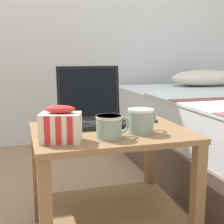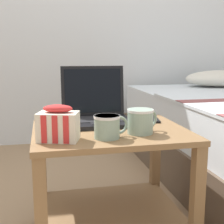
{
  "view_description": "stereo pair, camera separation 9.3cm",
  "coord_description": "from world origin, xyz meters",
  "px_view_note": "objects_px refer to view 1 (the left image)",
  "views": [
    {
      "loc": [
        -0.36,
        -1.22,
        0.8
      ],
      "look_at": [
        0.0,
        -0.04,
        0.57
      ],
      "focal_mm": 50.0,
      "sensor_mm": 36.0,
      "label": 1
    },
    {
      "loc": [
        -0.26,
        -1.24,
        0.8
      ],
      "look_at": [
        0.0,
        -0.04,
        0.57
      ],
      "focal_mm": 50.0,
      "sensor_mm": 36.0,
      "label": 2
    }
  ],
  "objects_px": {
    "mug_front_left": "(141,119)",
    "cell_phone": "(146,118)",
    "snack_bag": "(61,126)",
    "laptop": "(93,111)",
    "mug_front_right": "(110,125)"
  },
  "relations": [
    {
      "from": "laptop",
      "to": "mug_front_left",
      "type": "distance_m",
      "value": 0.28
    },
    {
      "from": "laptop",
      "to": "snack_bag",
      "type": "distance_m",
      "value": 0.34
    },
    {
      "from": "mug_front_right",
      "to": "cell_phone",
      "type": "xyz_separation_m",
      "value": [
        0.26,
        0.28,
        -0.04
      ]
    },
    {
      "from": "mug_front_right",
      "to": "cell_phone",
      "type": "height_order",
      "value": "mug_front_right"
    },
    {
      "from": "snack_bag",
      "to": "cell_phone",
      "type": "xyz_separation_m",
      "value": [
        0.44,
        0.27,
        -0.05
      ]
    },
    {
      "from": "mug_front_left",
      "to": "cell_phone",
      "type": "height_order",
      "value": "mug_front_left"
    },
    {
      "from": "mug_front_left",
      "to": "mug_front_right",
      "type": "height_order",
      "value": "mug_front_left"
    },
    {
      "from": "laptop",
      "to": "mug_front_left",
      "type": "height_order",
      "value": "laptop"
    },
    {
      "from": "laptop",
      "to": "cell_phone",
      "type": "height_order",
      "value": "laptop"
    },
    {
      "from": "cell_phone",
      "to": "mug_front_left",
      "type": "bearing_deg",
      "value": -117.34
    },
    {
      "from": "mug_front_right",
      "to": "snack_bag",
      "type": "bearing_deg",
      "value": 178.97
    },
    {
      "from": "mug_front_left",
      "to": "mug_front_right",
      "type": "xyz_separation_m",
      "value": [
        -0.14,
        -0.04,
        -0.01
      ]
    },
    {
      "from": "laptop",
      "to": "cell_phone",
      "type": "distance_m",
      "value": 0.26
    },
    {
      "from": "cell_phone",
      "to": "snack_bag",
      "type": "bearing_deg",
      "value": -148.46
    },
    {
      "from": "laptop",
      "to": "snack_bag",
      "type": "relative_size",
      "value": 1.86
    }
  ]
}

